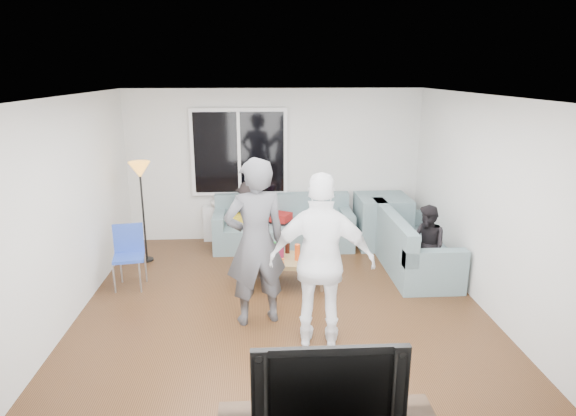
{
  "coord_description": "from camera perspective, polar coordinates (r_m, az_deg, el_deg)",
  "views": [
    {
      "loc": [
        -0.27,
        -5.5,
        2.87
      ],
      "look_at": [
        0.1,
        0.6,
        1.15
      ],
      "focal_mm": 30.39,
      "sensor_mm": 36.0,
      "label": 1
    }
  ],
  "objects": [
    {
      "name": "floor",
      "position": [
        6.22,
        -0.6,
        -11.98
      ],
      "size": [
        5.0,
        5.5,
        0.04
      ],
      "primitive_type": "cube",
      "color": "#56351C",
      "rests_on": "ground"
    },
    {
      "name": "ceiling",
      "position": [
        5.51,
        -0.68,
        13.12
      ],
      "size": [
        5.0,
        5.5,
        0.04
      ],
      "primitive_type": "cube",
      "color": "white",
      "rests_on": "ground"
    },
    {
      "name": "wall_back",
      "position": [
        8.42,
        -1.57,
        4.98
      ],
      "size": [
        5.0,
        0.04,
        2.6
      ],
      "primitive_type": "cube",
      "color": "silver",
      "rests_on": "ground"
    },
    {
      "name": "wall_front",
      "position": [
        3.16,
        1.9,
        -14.12
      ],
      "size": [
        5.0,
        0.04,
        2.6
      ],
      "primitive_type": "cube",
      "color": "silver",
      "rests_on": "ground"
    },
    {
      "name": "wall_left",
      "position": [
        6.15,
        -24.82,
        -0.57
      ],
      "size": [
        0.04,
        5.5,
        2.6
      ],
      "primitive_type": "cube",
      "color": "silver",
      "rests_on": "ground"
    },
    {
      "name": "wall_right",
      "position": [
        6.36,
        22.68,
        0.19
      ],
      "size": [
        0.04,
        5.5,
        2.6
      ],
      "primitive_type": "cube",
      "color": "silver",
      "rests_on": "ground"
    },
    {
      "name": "window_frame",
      "position": [
        8.3,
        -5.73,
        6.5
      ],
      "size": [
        1.62,
        0.06,
        1.47
      ],
      "primitive_type": "cube",
      "color": "white",
      "rests_on": "wall_back"
    },
    {
      "name": "window_glass",
      "position": [
        8.26,
        -5.74,
        6.46
      ],
      "size": [
        1.5,
        0.02,
        1.35
      ],
      "primitive_type": "cube",
      "color": "black",
      "rests_on": "window_frame"
    },
    {
      "name": "window_mullion",
      "position": [
        8.25,
        -5.75,
        6.45
      ],
      "size": [
        0.05,
        0.03,
        1.35
      ],
      "primitive_type": "cube",
      "color": "white",
      "rests_on": "window_frame"
    },
    {
      "name": "radiator",
      "position": [
        8.55,
        -5.52,
        -1.77
      ],
      "size": [
        1.3,
        0.12,
        0.62
      ],
      "primitive_type": "cube",
      "color": "silver",
      "rests_on": "floor"
    },
    {
      "name": "potted_plant",
      "position": [
        8.38,
        -4.28,
        1.34
      ],
      "size": [
        0.23,
        0.2,
        0.35
      ],
      "primitive_type": "imported",
      "rotation": [
        0.0,
        0.0,
        0.29
      ],
      "color": "#296829",
      "rests_on": "radiator"
    },
    {
      "name": "vase",
      "position": [
        8.43,
        -8.44,
        0.73
      ],
      "size": [
        0.19,
        0.19,
        0.18
      ],
      "primitive_type": "imported",
      "rotation": [
        0.0,
        0.0,
        -0.11
      ],
      "color": "silver",
      "rests_on": "radiator"
    },
    {
      "name": "sofa_back_section",
      "position": [
        8.15,
        -0.57,
        -1.72
      ],
      "size": [
        2.3,
        0.85,
        0.85
      ],
      "primitive_type": null,
      "color": "slate",
      "rests_on": "floor"
    },
    {
      "name": "sofa_right_section",
      "position": [
        7.52,
        14.5,
        -3.77
      ],
      "size": [
        2.0,
        0.85,
        0.85
      ],
      "primitive_type": null,
      "rotation": [
        0.0,
        0.0,
        1.57
      ],
      "color": "slate",
      "rests_on": "floor"
    },
    {
      "name": "sofa_corner",
      "position": [
        8.4,
        10.95,
        -1.48
      ],
      "size": [
        0.85,
        0.85,
        0.85
      ],
      "primitive_type": "cube",
      "color": "slate",
      "rests_on": "floor"
    },
    {
      "name": "cushion_yellow",
      "position": [
        8.1,
        -5.09,
        -1.26
      ],
      "size": [
        0.39,
        0.33,
        0.14
      ],
      "primitive_type": "cube",
      "rotation": [
        0.0,
        0.0,
        0.03
      ],
      "color": "gold",
      "rests_on": "sofa_back_section"
    },
    {
      "name": "cushion_red",
      "position": [
        8.18,
        -1.03,
        -1.04
      ],
      "size": [
        0.46,
        0.44,
        0.13
      ],
      "primitive_type": "cube",
      "rotation": [
        0.0,
        0.0,
        -0.53
      ],
      "color": "maroon",
      "rests_on": "sofa_back_section"
    },
    {
      "name": "coffee_table",
      "position": [
        6.79,
        -0.53,
        -7.43
      ],
      "size": [
        1.19,
        0.8,
        0.4
      ],
      "primitive_type": "cube",
      "rotation": [
        0.0,
        0.0,
        -0.19
      ],
      "color": "olive",
      "rests_on": "floor"
    },
    {
      "name": "pitcher",
      "position": [
        6.73,
        -1.19,
        -5.04
      ],
      "size": [
        0.17,
        0.17,
        0.17
      ],
      "primitive_type": "cylinder",
      "color": "maroon",
      "rests_on": "coffee_table"
    },
    {
      "name": "side_chair",
      "position": [
        6.97,
        -18.11,
        -5.58
      ],
      "size": [
        0.46,
        0.46,
        0.86
      ],
      "primitive_type": null,
      "rotation": [
        0.0,
        0.0,
        0.18
      ],
      "color": "#2947B4",
      "rests_on": "floor"
    },
    {
      "name": "floor_lamp",
      "position": [
        7.77,
        -16.58,
        -0.55
      ],
      "size": [
        0.32,
        0.32,
        1.56
      ],
      "primitive_type": null,
      "color": "orange",
      "rests_on": "floor"
    },
    {
      "name": "player_left",
      "position": [
        5.57,
        -3.82,
        -4.07
      ],
      "size": [
        0.82,
        0.65,
        1.97
      ],
      "primitive_type": "imported",
      "rotation": [
        0.0,
        0.0,
        3.41
      ],
      "color": "#45454A",
      "rests_on": "floor"
    },
    {
      "name": "player_right",
      "position": [
        5.13,
        3.98,
        -6.29
      ],
      "size": [
        1.17,
        0.63,
        1.9
      ],
      "primitive_type": "imported",
      "rotation": [
        0.0,
        0.0,
        2.98
      ],
      "color": "white",
      "rests_on": "floor"
    },
    {
      "name": "spectator_right",
      "position": [
        6.97,
        15.97,
        -4.25
      ],
      "size": [
        0.57,
        0.65,
        1.12
      ],
      "primitive_type": "imported",
      "rotation": [
        0.0,
        0.0,
        -1.25
      ],
      "color": "black",
      "rests_on": "floor"
    },
    {
      "name": "spectator_back",
      "position": [
        8.13,
        -4.59,
        -0.79
      ],
      "size": [
        0.77,
        0.5,
        1.13
      ],
      "primitive_type": "imported",
      "rotation": [
        0.0,
        0.0,
        0.12
      ],
      "color": "black",
      "rests_on": "floor"
    },
    {
      "name": "television",
      "position": [
        3.7,
        4.68,
        -19.23
      ],
      "size": [
        1.1,
        0.14,
        0.63
      ],
      "primitive_type": "imported",
      "color": "black",
      "rests_on": "tv_console"
    },
    {
      "name": "bottle_b",
      "position": [
        6.56,
        -1.75,
        -5.14
      ],
      "size": [
        0.08,
        0.08,
        0.27
      ],
      "primitive_type": "cylinder",
      "color": "#198E28",
      "rests_on": "coffee_table"
    },
    {
      "name": "bottle_c",
      "position": [
        6.85,
        -0.07,
        -4.42
      ],
      "size": [
        0.07,
        0.07,
        0.22
      ],
      "primitive_type": "cylinder",
      "color": "black",
      "rests_on": "coffee_table"
    },
    {
      "name": "bottle_e",
      "position": [
        6.78,
        2.46,
        -4.73
      ],
      "size": [
        0.07,
        0.07,
        0.2
      ],
      "primitive_type": "cylinder",
      "color": "black",
      "rests_on": "coffee_table"
    },
    {
      "name": "bottle_a",
      "position": [
        6.79,
        -3.28,
        -4.6
      ],
      "size": [
        0.07,
        0.07,
        0.23
      ],
      "primitive_type": "cylinder",
      "color": "#BA340A",
      "rests_on": "coffee_table"
    },
    {
      "name": "bottle_d",
      "position": [
        6.61,
        1.1,
        -5.19
      ],
      "size": [
        0.07,
        0.07,
        0.22
      ],
      "primitive_type": "cylinder",
      "color": "#ED4C15",
      "rests_on": "coffee_table"
    }
  ]
}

